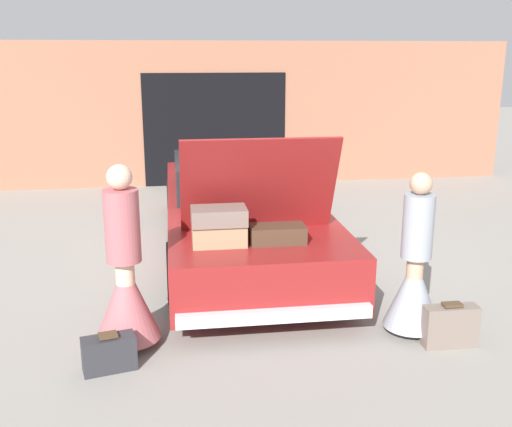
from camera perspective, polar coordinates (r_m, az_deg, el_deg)
name	(u,v)px	position (r m, az deg, el deg)	size (l,w,h in m)	color
ground_plane	(241,251)	(8.04, -1.47, -3.60)	(40.00, 40.00, 0.00)	gray
garage_wall_back	(215,115)	(11.99, -3.97, 9.38)	(12.00, 0.14, 2.80)	#9E664C
car	(240,211)	(7.89, -1.53, 0.28)	(1.93, 5.36, 1.78)	maroon
person_left	(126,284)	(5.45, -12.30, -6.55)	(0.58, 0.58, 1.67)	beige
person_right	(414,277)	(5.77, 14.84, -5.91)	(0.53, 0.53, 1.55)	tan
suitcase_beside_left_person	(109,353)	(5.27, -13.82, -12.80)	(0.47, 0.29, 0.33)	#2D2D33
suitcase_beside_right_person	(450,326)	(5.75, 18.02, -10.15)	(0.49, 0.17, 0.42)	#75665B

